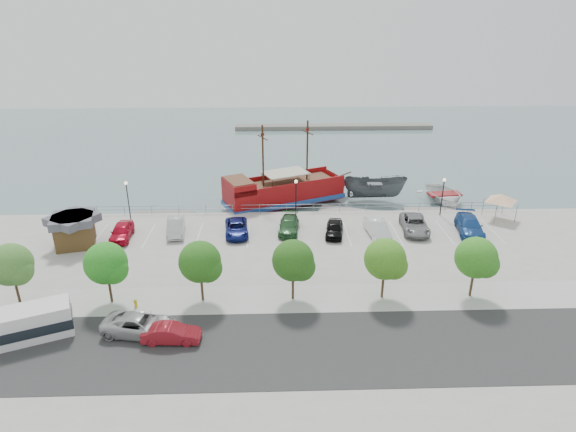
{
  "coord_description": "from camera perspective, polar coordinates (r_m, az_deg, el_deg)",
  "views": [
    {
      "loc": [
        -2.38,
        -42.12,
        20.52
      ],
      "look_at": [
        -1.0,
        2.0,
        2.0
      ],
      "focal_mm": 30.0,
      "sensor_mm": 36.0,
      "label": 1
    }
  ],
  "objects": [
    {
      "name": "pirate_ship",
      "position": [
        58.56,
        0.59,
        3.05
      ],
      "size": [
        16.87,
        10.93,
        10.58
      ],
      "rotation": [
        0.0,
        0.0,
        0.43
      ],
      "color": "maroon",
      "rests_on": "ground"
    },
    {
      "name": "street",
      "position": [
        33.3,
        2.79,
        -15.29
      ],
      "size": [
        100.0,
        8.0,
        0.04
      ],
      "primitive_type": "cube",
      "color": "#2C2C2C",
      "rests_on": "land_slab"
    },
    {
      "name": "far_shore",
      "position": [
        100.16,
        5.44,
        10.48
      ],
      "size": [
        40.0,
        3.0,
        0.8
      ],
      "primitive_type": "cube",
      "color": "slate",
      "rests_on": "ground"
    },
    {
      "name": "tree_f",
      "position": [
        39.56,
        21.61,
        -4.78
      ],
      "size": [
        3.3,
        3.2,
        5.0
      ],
      "color": "#473321",
      "rests_on": "sidewalk"
    },
    {
      "name": "parked_car_b",
      "position": [
        49.88,
        -13.16,
        -1.2
      ],
      "size": [
        2.25,
        4.86,
        1.54
      ],
      "primitive_type": "imported",
      "rotation": [
        0.0,
        0.0,
        0.14
      ],
      "color": "#BABABA",
      "rests_on": "land_slab"
    },
    {
      "name": "sidewalk",
      "position": [
        38.18,
        2.09,
        -9.74
      ],
      "size": [
        100.0,
        4.0,
        0.05
      ],
      "primitive_type": "cube",
      "color": "#A3A39C",
      "rests_on": "land_slab"
    },
    {
      "name": "tree_c",
      "position": [
        36.79,
        -10.18,
        -5.54
      ],
      "size": [
        3.3,
        3.2,
        5.0
      ],
      "color": "#473321",
      "rests_on": "sidewalk"
    },
    {
      "name": "parked_car_d",
      "position": [
        48.98,
        0.1,
        -1.12
      ],
      "size": [
        2.42,
        4.94,
        1.38
      ],
      "primitive_type": "imported",
      "rotation": [
        0.0,
        0.0,
        -0.1
      ],
      "color": "#255128",
      "rests_on": "land_slab"
    },
    {
      "name": "parked_car_h",
      "position": [
        51.97,
        20.71,
        -1.08
      ],
      "size": [
        3.2,
        5.93,
        1.63
      ],
      "primitive_type": "imported",
      "rotation": [
        0.0,
        0.0,
        -0.17
      ],
      "color": "navy",
      "rests_on": "land_slab"
    },
    {
      "name": "dock_mid",
      "position": [
        56.32,
        7.72,
        0.32
      ],
      "size": [
        8.11,
        4.75,
        0.45
      ],
      "primitive_type": "cube",
      "rotation": [
        0.0,
        0.0,
        -0.35
      ],
      "color": "gray",
      "rests_on": "ground"
    },
    {
      "name": "patrol_boat",
      "position": [
        60.59,
        10.23,
        3.08
      ],
      "size": [
        8.06,
        4.03,
        2.98
      ],
      "primitive_type": "imported",
      "rotation": [
        0.0,
        0.0,
        1.42
      ],
      "color": "#484C50",
      "rests_on": "ground"
    },
    {
      "name": "shuttle_bus",
      "position": [
        37.9,
        -29.11,
        -11.3
      ],
      "size": [
        6.86,
        4.62,
        2.28
      ],
      "rotation": [
        0.0,
        0.0,
        0.4
      ],
      "color": "silver",
      "rests_on": "street"
    },
    {
      "name": "tree_d",
      "position": [
        36.42,
        0.83,
        -5.47
      ],
      "size": [
        3.3,
        3.2,
        5.0
      ],
      "color": "#473321",
      "rests_on": "sidewalk"
    },
    {
      "name": "tree_b",
      "position": [
        38.46,
        -20.59,
        -5.43
      ],
      "size": [
        3.3,
        3.2,
        5.0
      ],
      "color": "#473321",
      "rests_on": "sidewalk"
    },
    {
      "name": "parked_car_f",
      "position": [
        48.92,
        10.53,
        -1.44
      ],
      "size": [
        2.14,
        4.9,
        1.57
      ],
      "primitive_type": "imported",
      "rotation": [
        0.0,
        0.0,
        0.1
      ],
      "color": "white",
      "rests_on": "land_slab"
    },
    {
      "name": "canopy_tent",
      "position": [
        56.22,
        24.05,
        2.38
      ],
      "size": [
        4.38,
        4.38,
        3.25
      ],
      "rotation": [
        0.0,
        0.0,
        0.13
      ],
      "color": "slate",
      "rests_on": "land_slab"
    },
    {
      "name": "land_slab",
      "position": [
        29.96,
        3.55,
        -22.11
      ],
      "size": [
        100.0,
        58.0,
        1.2
      ],
      "primitive_type": "cube",
      "color": "#9B978D",
      "rests_on": "ground"
    },
    {
      "name": "lamp_post_right",
      "position": [
        54.87,
        17.91,
        2.94
      ],
      "size": [
        0.36,
        0.36,
        4.28
      ],
      "color": "black",
      "rests_on": "land_slab"
    },
    {
      "name": "lamp_post_mid",
      "position": [
        51.76,
        0.95,
        2.9
      ],
      "size": [
        0.36,
        0.36,
        4.28
      ],
      "color": "black",
      "rests_on": "land_slab"
    },
    {
      "name": "street_sedan",
      "position": [
        34.31,
        -13.65,
        -13.38
      ],
      "size": [
        3.97,
        1.51,
        1.29
      ],
      "primitive_type": "imported",
      "rotation": [
        0.0,
        0.0,
        1.53
      ],
      "color": "maroon",
      "rests_on": "street"
    },
    {
      "name": "parked_car_a",
      "position": [
        50.2,
        -19.12,
        -1.74
      ],
      "size": [
        2.08,
        4.63,
        1.55
      ],
      "primitive_type": "imported",
      "rotation": [
        0.0,
        0.0,
        0.06
      ],
      "color": "red",
      "rests_on": "land_slab"
    },
    {
      "name": "tree_e",
      "position": [
        37.37,
        11.66,
        -5.2
      ],
      "size": [
        3.3,
        3.2,
        5.0
      ],
      "color": "#473321",
      "rests_on": "sidewalk"
    },
    {
      "name": "parked_car_g",
      "position": [
        50.74,
        14.77,
        -0.97
      ],
      "size": [
        3.03,
        5.64,
        1.51
      ],
      "primitive_type": "imported",
      "rotation": [
        0.0,
        0.0,
        -0.1
      ],
      "color": "gray",
      "rests_on": "land_slab"
    },
    {
      "name": "lamp_post_left",
      "position": [
        54.01,
        -18.51,
        2.55
      ],
      "size": [
        0.36,
        0.36,
        4.28
      ],
      "color": "black",
      "rests_on": "land_slab"
    },
    {
      "name": "speedboat",
      "position": [
        62.48,
        18.01,
        2.2
      ],
      "size": [
        6.04,
        7.89,
        1.52
      ],
      "primitive_type": "imported",
      "rotation": [
        0.0,
        0.0,
        0.11
      ],
      "color": "white",
      "rests_on": "ground"
    },
    {
      "name": "dock_east",
      "position": [
        58.74,
        17.24,
        0.42
      ],
      "size": [
        7.64,
        2.56,
        0.43
      ],
      "primitive_type": "cube",
      "rotation": [
        0.0,
        0.0,
        -0.06
      ],
      "color": "gray",
      "rests_on": "ground"
    },
    {
      "name": "ground",
      "position": [
        47.36,
        1.29,
        -4.27
      ],
      "size": [
        160.0,
        160.0,
        0.0
      ],
      "primitive_type": "plane",
      "color": "slate"
    },
    {
      "name": "fire_hydrant",
      "position": [
        38.71,
        -17.62,
        -9.8
      ],
      "size": [
        0.24,
        0.24,
        0.7
      ],
      "rotation": [
        0.0,
        0.0,
        -0.18
      ],
      "color": "#CCA608",
      "rests_on": "sidewalk"
    },
    {
      "name": "dock_west",
      "position": [
        57.04,
        -14.66,
        0.03
      ],
      "size": [
        7.04,
        2.08,
        0.4
      ],
      "primitive_type": "cube",
      "rotation": [
        0.0,
        0.0,
        -0.01
      ],
      "color": "slate",
      "rests_on": "ground"
    },
    {
      "name": "street_van",
      "position": [
        35.55,
        -17.09,
        -12.22
      ],
      "size": [
        5.6,
        3.3,
        1.46
      ],
      "primitive_type": "imported",
      "rotation": [
        0.0,
        0.0,
        1.4
      ],
      "color": "#A6A6A6",
      "rests_on": "street"
    },
    {
      "name": "tree_a",
      "position": [
        41.27,
        -29.86,
        -5.18
      ],
      "size": [
        3.3,
        3.2,
        5.0
      ],
      "color": "#473321",
      "rests_on": "sidewalk"
    },
    {
      "name": "parked_car_e",
      "position": [
        48.46,
        5.52,
        -1.48
      ],
      "size": [
        2.36,
        4.4,
        1.42
      ],
      "primitive_type": "imported",
      "rotation": [
        0.0,
        0.0,
        -0.17
      ],
      "color": "black",
      "rests_on": "land_slab"
    },
    {
      "name": "shed",
      "position": [
        50.09,
        -23.99,
        -1.47
      ],
      "size": [
        4.52,
        4.52,
        3.07
      ],
      "rotation": [
        0.0,
        0.0,
        0.24
      ],
      "color": "#533A1D",
      "rests_on": "land_slab"
    },
    {
      "name": "parked_car_c",
      "position": [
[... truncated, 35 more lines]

